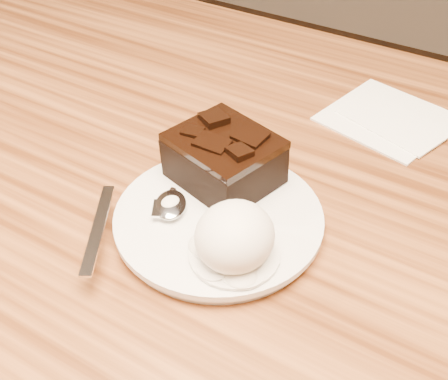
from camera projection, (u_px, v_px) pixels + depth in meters
The scene contains 9 objects.
dining_table at pixel (199, 361), 0.86m from camera, with size 1.20×0.80×0.75m, color #4A240E, non-canonical shape.
plate at pixel (219, 221), 0.55m from camera, with size 0.20×0.20×0.02m, color silver.
brownie at pixel (224, 161), 0.57m from camera, with size 0.10×0.09×0.05m, color black.
ice_cream_scoop at pixel (235, 236), 0.48m from camera, with size 0.07×0.07×0.06m, color white.
melt_puddle at pixel (234, 255), 0.50m from camera, with size 0.08×0.08×0.00m, color white.
spoon at pixel (171, 206), 0.54m from camera, with size 0.03×0.17×0.01m, color silver, non-canonical shape.
napkin at pixel (387, 117), 0.70m from camera, with size 0.13×0.13×0.01m, color white.
crumb_a at pixel (214, 219), 0.53m from camera, with size 0.01×0.01×0.00m, color black.
crumb_b at pixel (173, 190), 0.57m from camera, with size 0.01×0.01×0.00m, color black.
Camera 1 is at (0.29, -0.39, 1.14)m, focal length 45.19 mm.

